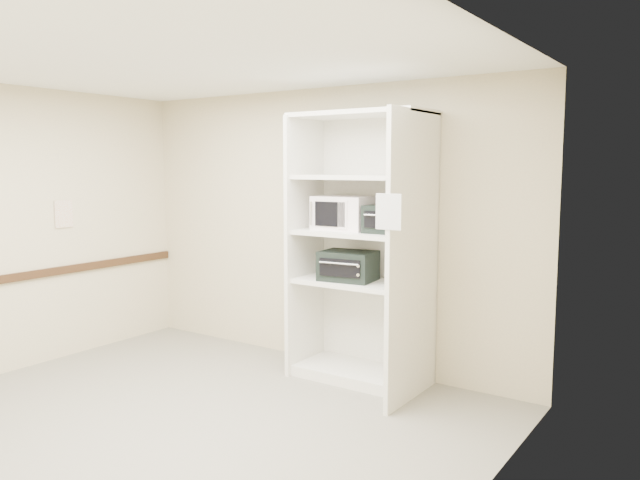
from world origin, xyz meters
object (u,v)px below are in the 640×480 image
Objects in this scene: toaster_oven_upper at (391,219)px; toaster_oven_lower at (348,266)px; shelving_unit at (365,258)px; microwave at (345,213)px.

toaster_oven_upper is 0.88× the size of toaster_oven_lower.
microwave is at bearing 172.19° from shelving_unit.
toaster_oven_upper is (0.50, -0.04, -0.03)m from microwave.
toaster_oven_upper is (0.26, -0.01, 0.36)m from shelving_unit.
microwave is 1.21× the size of toaster_oven_upper.
microwave is 0.49m from toaster_oven_lower.
shelving_unit is 0.46m from microwave.
microwave is (-0.24, 0.03, 0.39)m from shelving_unit.
microwave is 0.50m from toaster_oven_upper.
shelving_unit is 4.74× the size of microwave.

